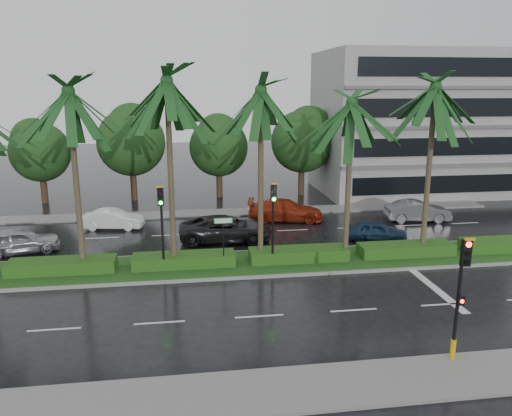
{
  "coord_description": "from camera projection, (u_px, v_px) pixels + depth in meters",
  "views": [
    {
      "loc": [
        -2.78,
        -23.46,
        9.15
      ],
      "look_at": [
        0.8,
        1.5,
        2.94
      ],
      "focal_mm": 35.0,
      "sensor_mm": 36.0,
      "label": 1
    }
  ],
  "objects": [
    {
      "name": "ground",
      "position": [
        245.0,
        272.0,
        25.12
      ],
      "size": [
        120.0,
        120.0,
        0.0
      ],
      "primitive_type": "plane",
      "color": "black",
      "rests_on": "ground"
    },
    {
      "name": "car_red",
      "position": [
        286.0,
        210.0,
        34.52
      ],
      "size": [
        3.05,
        5.48,
        1.5
      ],
      "primitive_type": "imported",
      "rotation": [
        0.0,
        0.0,
        1.38
      ],
      "color": "#9A2810",
      "rests_on": "ground"
    },
    {
      "name": "hedge",
      "position": [
        242.0,
        257.0,
        25.97
      ],
      "size": [
        35.2,
        1.4,
        0.6
      ],
      "color": "#224E16",
      "rests_on": "median"
    },
    {
      "name": "median",
      "position": [
        242.0,
        264.0,
        26.06
      ],
      "size": [
        36.0,
        4.0,
        0.15
      ],
      "color": "gray",
      "rests_on": "ground"
    },
    {
      "name": "near_sidewalk",
      "position": [
        284.0,
        390.0,
        15.3
      ],
      "size": [
        40.0,
        2.4,
        0.12
      ],
      "primitive_type": "cube",
      "color": "slate",
      "rests_on": "ground"
    },
    {
      "name": "building",
      "position": [
        413.0,
        123.0,
        43.33
      ],
      "size": [
        16.0,
        10.0,
        12.0
      ],
      "primitive_type": "cube",
      "color": "gray",
      "rests_on": "ground"
    },
    {
      "name": "bg_trees",
      "position": [
        234.0,
        139.0,
        41.04
      ],
      "size": [
        33.09,
        5.54,
        8.0
      ],
      "color": "#322717",
      "rests_on": "ground"
    },
    {
      "name": "car_grey",
      "position": [
        417.0,
        211.0,
        34.4
      ],
      "size": [
        2.07,
        4.54,
        1.44
      ],
      "primitive_type": "imported",
      "rotation": [
        0.0,
        0.0,
        1.44
      ],
      "color": "#56585B",
      "rests_on": "ground"
    },
    {
      "name": "car_blue",
      "position": [
        376.0,
        231.0,
        30.03
      ],
      "size": [
        2.55,
        3.89,
        1.23
      ],
      "primitive_type": "imported",
      "rotation": [
        0.0,
        0.0,
        1.24
      ],
      "color": "navy",
      "rests_on": "ground"
    },
    {
      "name": "street_sign",
      "position": [
        223.0,
        230.0,
        24.93
      ],
      "size": [
        0.95,
        0.09,
        2.6
      ],
      "color": "black",
      "rests_on": "median"
    },
    {
      "name": "signal_median_right",
      "position": [
        273.0,
        212.0,
        24.89
      ],
      "size": [
        0.34,
        0.42,
        4.36
      ],
      "color": "black",
      "rests_on": "median"
    },
    {
      "name": "signal_near",
      "position": [
        460.0,
        294.0,
        16.32
      ],
      "size": [
        0.34,
        0.45,
        4.36
      ],
      "color": "black",
      "rests_on": "near_sidewalk"
    },
    {
      "name": "far_sidewalk",
      "position": [
        225.0,
        213.0,
        36.64
      ],
      "size": [
        40.0,
        2.0,
        0.12
      ],
      "primitive_type": "cube",
      "color": "slate",
      "rests_on": "ground"
    },
    {
      "name": "lane_markings",
      "position": [
        305.0,
        272.0,
        25.12
      ],
      "size": [
        34.0,
        13.06,
        0.01
      ],
      "color": "silver",
      "rests_on": "ground"
    },
    {
      "name": "car_silver",
      "position": [
        19.0,
        241.0,
        27.77
      ],
      "size": [
        2.78,
        4.53,
        1.44
      ],
      "primitive_type": "imported",
      "rotation": [
        0.0,
        0.0,
        1.84
      ],
      "color": "#A3A5AA",
      "rests_on": "ground"
    },
    {
      "name": "palm_row",
      "position": [
        215.0,
        107.0,
        23.98
      ],
      "size": [
        26.3,
        4.2,
        10.04
      ],
      "color": "#443427",
      "rests_on": "median"
    },
    {
      "name": "car_darkgrey",
      "position": [
        226.0,
        229.0,
        29.96
      ],
      "size": [
        2.92,
        5.7,
        1.54
      ],
      "primitive_type": "imported",
      "rotation": [
        0.0,
        0.0,
        1.5
      ],
      "color": "black",
      "rests_on": "ground"
    },
    {
      "name": "car_white",
      "position": [
        113.0,
        219.0,
        32.6
      ],
      "size": [
        1.87,
        4.06,
        1.29
      ],
      "primitive_type": "imported",
      "rotation": [
        0.0,
        0.0,
        1.44
      ],
      "color": "white",
      "rests_on": "ground"
    },
    {
      "name": "signal_median_left",
      "position": [
        162.0,
        216.0,
        24.14
      ],
      "size": [
        0.34,
        0.42,
        4.36
      ],
      "color": "black",
      "rests_on": "median"
    }
  ]
}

